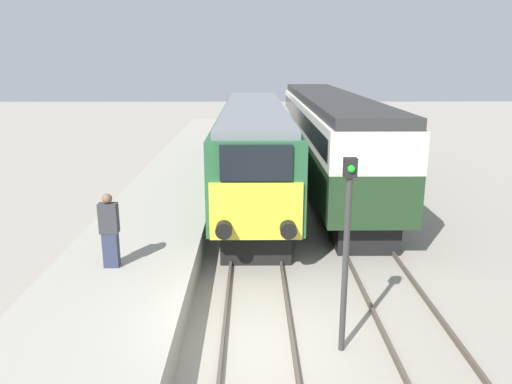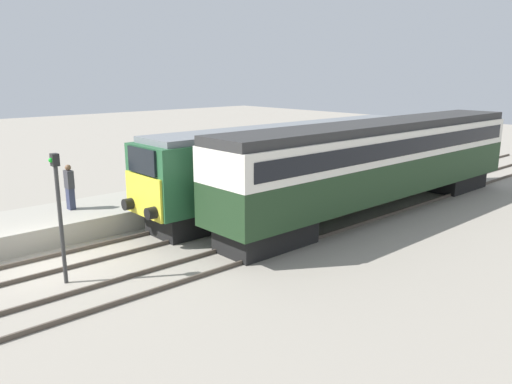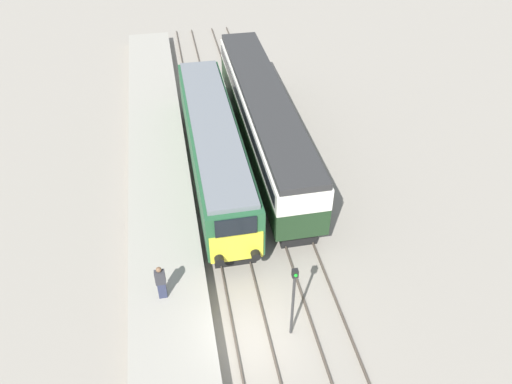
% 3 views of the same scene
% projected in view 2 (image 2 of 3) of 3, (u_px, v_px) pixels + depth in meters
% --- Properties ---
extents(ground_plane, '(120.00, 120.00, 0.00)m').
position_uv_depth(ground_plane, '(45.00, 267.00, 16.34)').
color(ground_plane, gray).
extents(platform_left, '(3.50, 50.00, 0.82)m').
position_uv_depth(platform_left, '(190.00, 197.00, 23.84)').
color(platform_left, '#9E998C').
rests_on(platform_left, ground_plane).
extents(rails_near_track, '(1.51, 60.00, 0.14)m').
position_uv_depth(rails_near_track, '(175.00, 233.00, 19.58)').
color(rails_near_track, '#4C4238').
rests_on(rails_near_track, ground_plane).
extents(rails_far_track, '(1.50, 60.00, 0.14)m').
position_uv_depth(rails_far_track, '(229.00, 256.00, 17.11)').
color(rails_far_track, '#4C4238').
rests_on(rails_far_track, ground_plane).
extents(locomotive, '(2.70, 16.38, 3.87)m').
position_uv_depth(locomotive, '(294.00, 161.00, 23.45)').
color(locomotive, black).
rests_on(locomotive, ground_plane).
extents(passenger_carriage, '(2.75, 18.57, 4.15)m').
position_uv_depth(passenger_carriage, '(382.00, 158.00, 22.30)').
color(passenger_carriage, black).
rests_on(passenger_carriage, ground_plane).
extents(person_on_platform, '(0.44, 0.26, 1.84)m').
position_uv_depth(person_on_platform, '(70.00, 187.00, 20.03)').
color(person_on_platform, '#2D334C').
rests_on(person_on_platform, platform_left).
extents(signal_post, '(0.24, 0.28, 3.96)m').
position_uv_depth(signal_post, '(59.00, 208.00, 14.58)').
color(signal_post, '#333333').
rests_on(signal_post, ground_plane).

